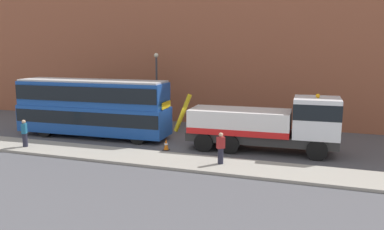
{
  "coord_description": "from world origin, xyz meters",
  "views": [
    {
      "loc": [
        8.95,
        -23.61,
        6.36
      ],
      "look_at": [
        0.98,
        -0.29,
        2.0
      ],
      "focal_mm": 36.41,
      "sensor_mm": 36.0,
      "label": 1
    }
  ],
  "objects": [
    {
      "name": "building_facade",
      "position": [
        0.0,
        7.57,
        8.07
      ],
      "size": [
        60.0,
        1.5,
        16.0
      ],
      "color": "#935138",
      "rests_on": "ground_plane"
    },
    {
      "name": "pedestrian_bystander",
      "position": [
        3.9,
        -4.09,
        0.99
      ],
      "size": [
        0.47,
        0.47,
        1.71
      ],
      "rotation": [
        0.0,
        0.0,
        2.37
      ],
      "color": "#232333",
      "rests_on": "near_kerb"
    },
    {
      "name": "recovery_tow_truck",
      "position": [
        5.9,
        -0.27,
        1.76
      ],
      "size": [
        10.19,
        2.97,
        3.67
      ],
      "rotation": [
        0.0,
        0.0,
        0.04
      ],
      "color": "#2D2D2D",
      "rests_on": "ground_plane"
    },
    {
      "name": "pedestrian_onlooker",
      "position": [
        -8.62,
        -4.57,
        0.99
      ],
      "size": [
        0.41,
        0.47,
        1.71
      ],
      "rotation": [
        0.0,
        0.0,
        0.46
      ],
      "color": "#232333",
      "rests_on": "near_kerb"
    },
    {
      "name": "ground_plane",
      "position": [
        0.0,
        0.0,
        0.0
      ],
      "size": [
        120.0,
        120.0,
        0.0
      ],
      "primitive_type": "plane",
      "color": "#4C4C51"
    },
    {
      "name": "street_lamp",
      "position": [
        -4.0,
        5.37,
        3.47
      ],
      "size": [
        0.36,
        0.36,
        5.83
      ],
      "color": "#38383D",
      "rests_on": "ground_plane"
    },
    {
      "name": "traffic_cone_near_bus",
      "position": [
        -0.14,
        -1.98,
        0.34
      ],
      "size": [
        0.36,
        0.36,
        0.72
      ],
      "color": "orange",
      "rests_on": "ground_plane"
    },
    {
      "name": "near_kerb",
      "position": [
        0.0,
        -4.2,
        0.07
      ],
      "size": [
        60.0,
        2.8,
        0.15
      ],
      "primitive_type": "cube",
      "color": "gray",
      "rests_on": "ground_plane"
    },
    {
      "name": "double_decker_bus",
      "position": [
        -6.41,
        -0.29,
        2.23
      ],
      "size": [
        11.12,
        2.96,
        4.06
      ],
      "rotation": [
        0.0,
        0.0,
        0.04
      ],
      "color": "#19479E",
      "rests_on": "ground_plane"
    }
  ]
}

